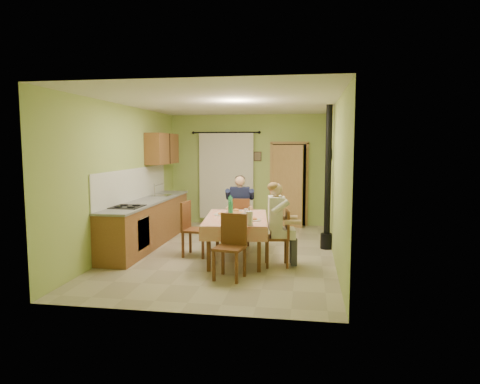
% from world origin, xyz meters
% --- Properties ---
extents(floor, '(4.00, 6.00, 0.01)m').
position_xyz_m(floor, '(0.00, 0.00, 0.00)').
color(floor, tan).
rests_on(floor, ground).
extents(room_shell, '(4.04, 6.04, 2.82)m').
position_xyz_m(room_shell, '(0.00, 0.00, 1.82)').
color(room_shell, '#A2BA5F').
rests_on(room_shell, ground).
extents(kitchen_run, '(0.64, 3.64, 1.56)m').
position_xyz_m(kitchen_run, '(-1.71, 0.40, 0.48)').
color(kitchen_run, brown).
rests_on(kitchen_run, ground).
extents(upper_cabinets, '(0.35, 1.40, 0.70)m').
position_xyz_m(upper_cabinets, '(-1.82, 1.70, 1.95)').
color(upper_cabinets, brown).
rests_on(upper_cabinets, room_shell).
extents(curtain, '(1.70, 0.07, 2.22)m').
position_xyz_m(curtain, '(-0.55, 2.90, 1.26)').
color(curtain, black).
rests_on(curtain, ground).
extents(doorway, '(0.96, 0.37, 2.15)m').
position_xyz_m(doorway, '(1.03, 2.90, 1.05)').
color(doorway, black).
rests_on(doorway, ground).
extents(dining_table, '(1.29, 1.93, 0.76)m').
position_xyz_m(dining_table, '(0.26, -0.44, 0.38)').
color(dining_table, tan).
rests_on(dining_table, ground).
extents(tableware, '(0.91, 1.57, 0.33)m').
position_xyz_m(tableware, '(0.29, -0.54, 0.83)').
color(tableware, white).
rests_on(tableware, dining_table).
extents(chair_far, '(0.46, 0.46, 0.97)m').
position_xyz_m(chair_far, '(0.15, 0.69, 0.29)').
color(chair_far, brown).
rests_on(chair_far, ground).
extents(chair_near, '(0.49, 0.49, 0.98)m').
position_xyz_m(chair_near, '(0.36, -1.58, 0.29)').
color(chair_near, brown).
rests_on(chair_near, ground).
extents(chair_right, '(0.44, 0.44, 0.95)m').
position_xyz_m(chair_right, '(1.03, -0.76, 0.29)').
color(chair_right, brown).
rests_on(chair_right, ground).
extents(chair_left, '(0.48, 0.48, 1.00)m').
position_xyz_m(chair_left, '(-0.51, -0.34, 0.29)').
color(chair_left, brown).
rests_on(chair_left, ground).
extents(man_far, '(0.61, 0.50, 1.39)m').
position_xyz_m(man_far, '(0.15, 0.70, 0.88)').
color(man_far, '#141938').
rests_on(man_far, chair_far).
extents(man_right, '(0.51, 0.62, 1.39)m').
position_xyz_m(man_right, '(1.01, -0.76, 0.88)').
color(man_right, silver).
rests_on(man_right, chair_right).
extents(stove_flue, '(0.24, 0.24, 2.80)m').
position_xyz_m(stove_flue, '(1.90, 0.60, 1.02)').
color(stove_flue, black).
rests_on(stove_flue, ground).
extents(picture_back, '(0.19, 0.03, 0.23)m').
position_xyz_m(picture_back, '(0.25, 2.97, 1.75)').
color(picture_back, black).
rests_on(picture_back, room_shell).
extents(picture_right, '(0.03, 0.31, 0.21)m').
position_xyz_m(picture_right, '(1.97, 1.20, 1.85)').
color(picture_right, brown).
rests_on(picture_right, room_shell).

